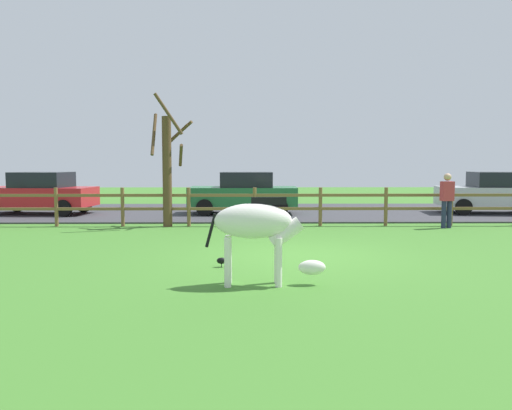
{
  "coord_description": "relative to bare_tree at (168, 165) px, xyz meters",
  "views": [
    {
      "loc": [
        -1.0,
        -10.71,
        1.95
      ],
      "look_at": [
        -0.85,
        0.61,
        1.02
      ],
      "focal_mm": 35.9,
      "sensor_mm": 36.0,
      "label": 1
    }
  ],
  "objects": [
    {
      "name": "parked_car_red",
      "position": [
        -5.3,
        3.39,
        -1.05
      ],
      "size": [
        4.15,
        2.21,
        1.56
      ],
      "color": "red",
      "rests_on": "parking_asphalt"
    },
    {
      "name": "bare_tree",
      "position": [
        0.0,
        0.0,
        0.0
      ],
      "size": [
        1.23,
        1.36,
        4.0
      ],
      "color": "#513A23",
      "rests_on": "ground_plane"
    },
    {
      "name": "parked_car_silver",
      "position": [
        11.73,
        3.41,
        -1.05
      ],
      "size": [
        4.15,
        2.21,
        1.56
      ],
      "color": "#B7BABF",
      "rests_on": "parking_asphalt"
    },
    {
      "name": "crow_on_grass",
      "position": [
        1.97,
        -6.18,
        -1.77
      ],
      "size": [
        0.22,
        0.1,
        0.2
      ],
      "color": "black",
      "rests_on": "ground_plane"
    },
    {
      "name": "paddock_fence",
      "position": [
        2.65,
        0.05,
        -1.21
      ],
      "size": [
        20.44,
        0.11,
        1.19
      ],
      "color": "brown",
      "rests_on": "ground_plane"
    },
    {
      "name": "zebra",
      "position": [
        2.63,
        -7.6,
        -0.97
      ],
      "size": [
        1.93,
        0.49,
        1.41
      ],
      "color": "white",
      "rests_on": "ground_plane"
    },
    {
      "name": "parking_asphalt",
      "position": [
        3.49,
        4.35,
        -1.87
      ],
      "size": [
        28.0,
        7.4,
        0.05
      ],
      "primitive_type": "cube",
      "color": "#38383D",
      "rests_on": "ground_plane"
    },
    {
      "name": "visitor_near_fence",
      "position": [
        8.39,
        -0.53,
        -0.99
      ],
      "size": [
        0.4,
        0.29,
        1.64
      ],
      "color": "#232847",
      "rests_on": "ground_plane"
    },
    {
      "name": "parked_car_green",
      "position": [
        2.29,
        3.42,
        -1.05
      ],
      "size": [
        4.05,
        1.97,
        1.56
      ],
      "color": "#236B38",
      "rests_on": "parking_asphalt"
    },
    {
      "name": "ground_plane",
      "position": [
        3.49,
        -4.95,
        -1.9
      ],
      "size": [
        60.0,
        60.0,
        0.0
      ],
      "primitive_type": "plane",
      "color": "#3D7528"
    }
  ]
}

